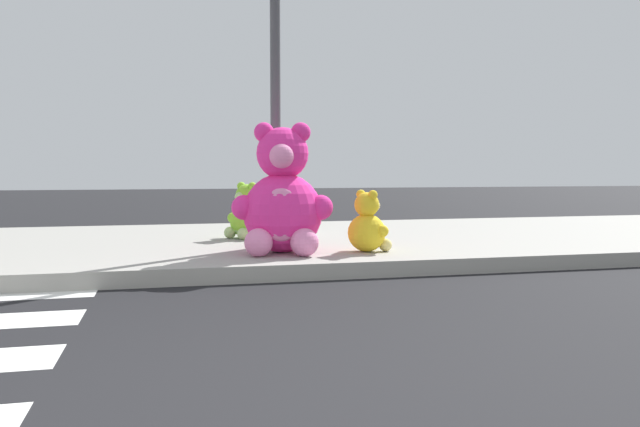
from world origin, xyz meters
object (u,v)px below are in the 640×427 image
object	(u,v)px
plush_lime	(246,216)
plush_yellow	(368,227)
sign_pole	(275,88)
plush_white	(293,217)
plush_pink_large	(282,201)

from	to	relation	value
plush_lime	plush_yellow	size ratio (longest dim) A/B	1.09
sign_pole	plush_yellow	size ratio (longest dim) A/B	5.13
sign_pole	plush_yellow	xyz separation A→B (m)	(0.82, -0.70, -1.45)
plush_white	plush_yellow	bearing A→B (deg)	-74.90
sign_pole	plush_white	xyz separation A→B (m)	(0.38, 0.93, -1.46)
sign_pole	plush_white	bearing A→B (deg)	67.92
plush_white	plush_lime	size ratio (longest dim) A/B	0.88
sign_pole	plush_yellow	world-z (taller)	sign_pole
plush_pink_large	plush_yellow	xyz separation A→B (m)	(0.85, -0.12, -0.27)
plush_pink_large	plush_white	xyz separation A→B (m)	(0.41, 1.52, -0.28)
plush_white	plush_lime	distance (m)	0.61
plush_lime	plush_yellow	distance (m)	1.86
sign_pole	plush_pink_large	distance (m)	1.32
plush_pink_large	plush_yellow	bearing A→B (deg)	-7.80
plush_pink_large	plush_white	bearing A→B (deg)	74.82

